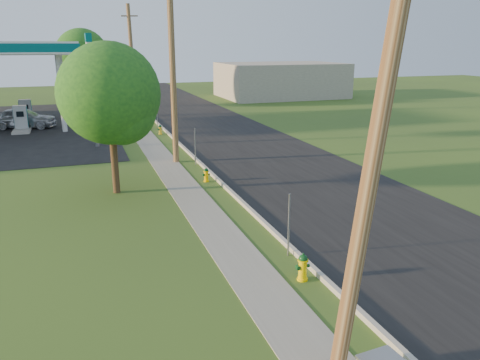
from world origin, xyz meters
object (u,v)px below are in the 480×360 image
(utility_pole_near, at_px, (378,133))
(price_pylon, at_px, (90,58))
(utility_pole_far, at_px, (132,61))
(utility_pole_mid, at_px, (173,70))
(tree_lot, at_px, (83,57))
(tree_verge, at_px, (112,98))
(hydrant_mid, at_px, (206,175))
(hydrant_far, at_px, (160,129))
(fuel_pump_se, at_px, (26,114))
(hydrant_near, at_px, (303,267))
(fuel_pump_ne, at_px, (21,121))
(car_silver, at_px, (23,118))

(utility_pole_near, xyz_separation_m, price_pylon, (-3.90, 23.50, 0.63))
(utility_pole_near, bearing_deg, utility_pole_far, 90.00)
(utility_pole_mid, bearing_deg, price_pylon, 125.34)
(utility_pole_mid, bearing_deg, tree_lot, 98.88)
(utility_pole_near, bearing_deg, utility_pole_mid, 90.00)
(utility_pole_near, distance_m, tree_lot, 43.05)
(tree_verge, xyz_separation_m, hydrant_mid, (4.05, 0.40, -3.79))
(utility_pole_far, bearing_deg, tree_verge, -98.74)
(hydrant_far, bearing_deg, fuel_pump_se, 137.76)
(fuel_pump_se, relative_size, hydrant_far, 4.49)
(tree_lot, bearing_deg, utility_pole_near, -84.82)
(price_pylon, bearing_deg, utility_pole_far, 72.67)
(hydrant_near, bearing_deg, tree_lot, 96.49)
(utility_pole_mid, height_order, fuel_pump_se, utility_pole_mid)
(utility_pole_far, height_order, fuel_pump_ne, utility_pole_far)
(car_silver, bearing_deg, tree_verge, -149.82)
(utility_pole_mid, xyz_separation_m, fuel_pump_ne, (-8.90, 13.00, -4.23))
(utility_pole_far, relative_size, price_pylon, 1.39)
(price_pylon, relative_size, hydrant_far, 9.61)
(price_pylon, bearing_deg, utility_pole_near, -80.58)
(utility_pole_far, bearing_deg, price_pylon, -107.33)
(tree_verge, bearing_deg, utility_pole_near, -75.43)
(utility_pole_far, distance_m, fuel_pump_se, 9.84)
(price_pylon, height_order, hydrant_far, price_pylon)
(price_pylon, bearing_deg, tree_lot, 89.96)
(utility_pole_far, distance_m, price_pylon, 13.11)
(hydrant_mid, bearing_deg, hydrant_near, -89.96)
(fuel_pump_se, height_order, tree_lot, tree_lot)
(fuel_pump_ne, xyz_separation_m, price_pylon, (5.00, -7.50, 4.71))
(utility_pole_mid, distance_m, utility_pole_far, 18.00)
(fuel_pump_ne, distance_m, hydrant_far, 10.54)
(tree_lot, height_order, hydrant_near, tree_lot)
(utility_pole_far, relative_size, car_silver, 2.03)
(utility_pole_far, xyz_separation_m, hydrant_far, (0.58, -9.60, -4.45))
(utility_pole_mid, relative_size, hydrant_near, 12.23)
(tree_verge, bearing_deg, tree_lot, 90.80)
(utility_pole_mid, distance_m, hydrant_mid, 6.28)
(price_pylon, bearing_deg, car_silver, 119.56)
(tree_lot, xyz_separation_m, car_silver, (-4.97, -10.63, -4.17))
(utility_pole_near, bearing_deg, tree_lot, 95.18)
(hydrant_mid, bearing_deg, tree_verge, -174.31)
(hydrant_far, bearing_deg, utility_pole_far, 93.44)
(utility_pole_mid, height_order, tree_verge, utility_pole_mid)
(fuel_pump_se, xyz_separation_m, car_silver, (0.04, -2.75, 0.07))
(fuel_pump_ne, distance_m, fuel_pump_se, 4.00)
(utility_pole_mid, bearing_deg, fuel_pump_ne, 124.40)
(price_pylon, distance_m, tree_lot, 19.38)
(utility_pole_far, bearing_deg, hydrant_near, -88.98)
(tree_lot, relative_size, hydrant_far, 10.81)
(price_pylon, distance_m, hydrant_mid, 11.85)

